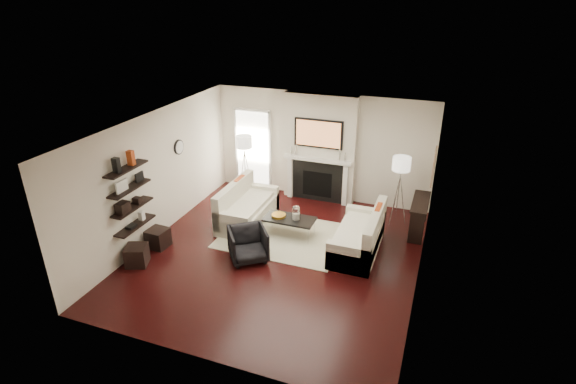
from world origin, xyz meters
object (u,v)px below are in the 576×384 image
(coffee_table, at_px, (289,219))
(armchair, at_px, (248,243))
(lamp_left_shade, at_px, (244,142))
(ottoman_near, at_px, (158,238))
(loveseat_left_base, at_px, (248,214))
(lamp_right_shade, at_px, (402,164))
(loveseat_right_base, at_px, (357,242))

(coffee_table, relative_size, armchair, 1.50)
(coffee_table, xyz_separation_m, lamp_left_shade, (-1.80, 1.61, 1.05))
(armchair, bearing_deg, ottoman_near, 149.56)
(coffee_table, xyz_separation_m, armchair, (-0.45, -1.17, -0.03))
(loveseat_left_base, relative_size, lamp_right_shade, 4.50)
(coffee_table, relative_size, lamp_left_shade, 2.75)
(armchair, bearing_deg, loveseat_right_base, -8.83)
(loveseat_left_base, xyz_separation_m, coffee_table, (1.11, -0.25, 0.19))
(ottoman_near, bearing_deg, lamp_right_shade, 31.84)
(lamp_right_shade, bearing_deg, loveseat_right_base, -110.58)
(loveseat_left_base, bearing_deg, lamp_left_shade, 116.94)
(loveseat_right_base, xyz_separation_m, armchair, (-1.97, -1.05, 0.16))
(loveseat_left_base, xyz_separation_m, lamp_right_shade, (3.21, 1.17, 1.24))
(loveseat_right_base, relative_size, lamp_left_shade, 4.50)
(loveseat_right_base, bearing_deg, lamp_left_shade, 152.46)
(loveseat_right_base, xyz_separation_m, lamp_right_shade, (0.58, 1.54, 1.24))
(coffee_table, distance_m, armchair, 1.25)
(lamp_right_shade, bearing_deg, coffee_table, -145.91)
(coffee_table, relative_size, lamp_right_shade, 2.75)
(coffee_table, relative_size, ottoman_near, 2.75)
(loveseat_right_base, bearing_deg, armchair, -152.01)
(lamp_left_shade, bearing_deg, ottoman_near, -101.68)
(armchair, relative_size, ottoman_near, 1.83)
(loveseat_right_base, relative_size, lamp_right_shade, 4.50)
(ottoman_near, bearing_deg, loveseat_right_base, 17.81)
(ottoman_near, bearing_deg, armchair, 6.38)
(lamp_left_shade, bearing_deg, loveseat_right_base, -27.54)
(loveseat_right_base, xyz_separation_m, lamp_left_shade, (-3.32, 1.73, 1.24))
(lamp_left_shade, xyz_separation_m, lamp_right_shade, (3.90, -0.19, 0.00))
(loveseat_right_base, bearing_deg, ottoman_near, -162.19)
(armchair, xyz_separation_m, ottoman_near, (-1.97, -0.22, -0.17))
(lamp_left_shade, height_order, lamp_right_shade, same)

